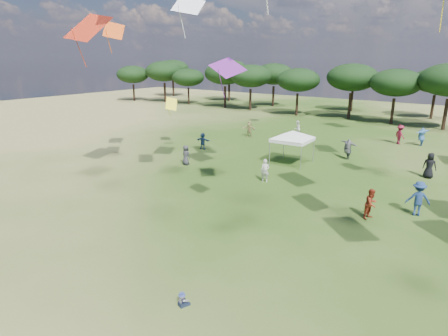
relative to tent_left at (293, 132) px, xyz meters
The scene contains 4 objects.
tree_line 27.88m from the tent_left, 75.34° to the left, with size 108.78×17.63×7.77m.
tent_left is the anchor object (origin of this frame).
toddler 19.26m from the tent_left, 74.81° to the right, with size 0.39×0.43×0.53m.
festival_crowd 6.20m from the tent_left, 42.57° to the left, with size 28.32×21.77×1.91m.
Camera 1 is at (7.97, -5.89, 8.22)m, focal length 30.00 mm.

